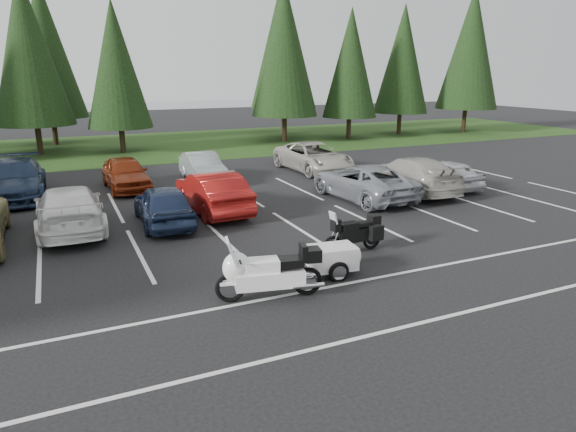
{
  "coord_description": "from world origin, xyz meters",
  "views": [
    {
      "loc": [
        -4.13,
        -13.92,
        5.25
      ],
      "look_at": [
        1.99,
        -0.5,
        1.06
      ],
      "focal_mm": 32.0,
      "sensor_mm": 36.0,
      "label": 1
    }
  ],
  "objects_px": {
    "car_near_6": "(363,182)",
    "car_far_4": "(313,157)",
    "car_near_3": "(69,209)",
    "car_near_7": "(411,175)",
    "touring_motorcycle": "(269,268)",
    "car_near_4": "(164,205)",
    "car_far_3": "(203,167)",
    "car_near_5": "(212,192)",
    "car_far_1": "(16,179)",
    "car_far_2": "(126,173)",
    "adventure_motorcycle": "(353,231)",
    "car_near_8": "(444,174)",
    "cargo_trailer": "(332,260)"
  },
  "relations": [
    {
      "from": "car_far_4",
      "to": "touring_motorcycle",
      "type": "relative_size",
      "value": 1.92
    },
    {
      "from": "car_near_7",
      "to": "car_far_1",
      "type": "distance_m",
      "value": 17.09
    },
    {
      "from": "car_near_4",
      "to": "car_near_6",
      "type": "relative_size",
      "value": 0.8
    },
    {
      "from": "car_far_3",
      "to": "car_far_4",
      "type": "distance_m",
      "value": 6.14
    },
    {
      "from": "car_near_3",
      "to": "car_far_4",
      "type": "bearing_deg",
      "value": -153.52
    },
    {
      "from": "car_near_8",
      "to": "adventure_motorcycle",
      "type": "distance_m",
      "value": 10.35
    },
    {
      "from": "car_near_3",
      "to": "car_near_7",
      "type": "xyz_separation_m",
      "value": [
        14.11,
        -0.08,
        0.03
      ]
    },
    {
      "from": "car_far_2",
      "to": "car_far_3",
      "type": "xyz_separation_m",
      "value": [
        3.68,
        0.29,
        -0.06
      ]
    },
    {
      "from": "car_near_4",
      "to": "car_far_1",
      "type": "bearing_deg",
      "value": -51.59
    },
    {
      "from": "car_near_4",
      "to": "car_far_2",
      "type": "bearing_deg",
      "value": -84.38
    },
    {
      "from": "car_near_5",
      "to": "car_near_8",
      "type": "bearing_deg",
      "value": 175.83
    },
    {
      "from": "car_near_8",
      "to": "car_far_3",
      "type": "bearing_deg",
      "value": -34.55
    },
    {
      "from": "car_far_1",
      "to": "touring_motorcycle",
      "type": "distance_m",
      "value": 15.03
    },
    {
      "from": "car_near_4",
      "to": "car_far_4",
      "type": "relative_size",
      "value": 0.77
    },
    {
      "from": "car_near_4",
      "to": "car_far_3",
      "type": "xyz_separation_m",
      "value": [
        3.24,
        6.65,
        -0.03
      ]
    },
    {
      "from": "car_near_8",
      "to": "touring_motorcycle",
      "type": "xyz_separation_m",
      "value": [
        -12.01,
        -7.81,
        0.13
      ]
    },
    {
      "from": "car_far_3",
      "to": "touring_motorcycle",
      "type": "relative_size",
      "value": 1.47
    },
    {
      "from": "car_near_4",
      "to": "car_near_5",
      "type": "distance_m",
      "value": 2.24
    },
    {
      "from": "car_near_3",
      "to": "car_far_4",
      "type": "height_order",
      "value": "car_near_3"
    },
    {
      "from": "car_near_4",
      "to": "car_near_6",
      "type": "distance_m",
      "value": 8.44
    },
    {
      "from": "car_far_3",
      "to": "car_far_1",
      "type": "bearing_deg",
      "value": -179.46
    },
    {
      "from": "car_near_5",
      "to": "car_far_1",
      "type": "bearing_deg",
      "value": -41.56
    },
    {
      "from": "car_near_3",
      "to": "adventure_motorcycle",
      "type": "distance_m",
      "value": 9.57
    },
    {
      "from": "car_far_1",
      "to": "adventure_motorcycle",
      "type": "distance_m",
      "value": 15.14
    },
    {
      "from": "car_near_3",
      "to": "car_near_6",
      "type": "xyz_separation_m",
      "value": [
        11.47,
        -0.29,
        -0.03
      ]
    },
    {
      "from": "car_far_3",
      "to": "adventure_motorcycle",
      "type": "relative_size",
      "value": 1.84
    },
    {
      "from": "car_near_4",
      "to": "car_near_7",
      "type": "bearing_deg",
      "value": -175.57
    },
    {
      "from": "car_near_3",
      "to": "adventure_motorcycle",
      "type": "xyz_separation_m",
      "value": [
        7.53,
        -5.9,
        -0.07
      ]
    },
    {
      "from": "car_near_6",
      "to": "touring_motorcycle",
      "type": "xyz_separation_m",
      "value": [
        -7.41,
        -7.56,
        0.05
      ]
    },
    {
      "from": "car_near_7",
      "to": "car_near_4",
      "type": "bearing_deg",
      "value": 5.53
    },
    {
      "from": "car_near_7",
      "to": "adventure_motorcycle",
      "type": "distance_m",
      "value": 8.78
    },
    {
      "from": "car_near_8",
      "to": "cargo_trailer",
      "type": "distance_m",
      "value": 12.2
    },
    {
      "from": "car_near_6",
      "to": "car_far_4",
      "type": "xyz_separation_m",
      "value": [
        0.95,
        6.42,
        0.02
      ]
    },
    {
      "from": "car_near_7",
      "to": "car_near_8",
      "type": "height_order",
      "value": "car_near_7"
    },
    {
      "from": "car_near_6",
      "to": "car_near_3",
      "type": "bearing_deg",
      "value": -5.02
    },
    {
      "from": "car_far_1",
      "to": "touring_motorcycle",
      "type": "bearing_deg",
      "value": -66.11
    },
    {
      "from": "car_near_8",
      "to": "car_far_1",
      "type": "bearing_deg",
      "value": -21.26
    },
    {
      "from": "car_far_3",
      "to": "adventure_motorcycle",
      "type": "distance_m",
      "value": 11.99
    },
    {
      "from": "car_near_6",
      "to": "car_far_3",
      "type": "xyz_separation_m",
      "value": [
        -5.19,
        6.32,
        -0.05
      ]
    },
    {
      "from": "car_near_3",
      "to": "touring_motorcycle",
      "type": "height_order",
      "value": "touring_motorcycle"
    },
    {
      "from": "car_near_3",
      "to": "car_near_5",
      "type": "bearing_deg",
      "value": -176.4
    },
    {
      "from": "car_near_3",
      "to": "car_near_6",
      "type": "bearing_deg",
      "value": 178.76
    },
    {
      "from": "car_far_2",
      "to": "cargo_trailer",
      "type": "relative_size",
      "value": 2.5
    },
    {
      "from": "car_far_2",
      "to": "touring_motorcycle",
      "type": "height_order",
      "value": "touring_motorcycle"
    },
    {
      "from": "car_far_4",
      "to": "car_near_7",
      "type": "bearing_deg",
      "value": -77.8
    },
    {
      "from": "car_near_7",
      "to": "touring_motorcycle",
      "type": "xyz_separation_m",
      "value": [
        -10.05,
        -7.76,
        -0.0
      ]
    },
    {
      "from": "car_near_4",
      "to": "car_far_2",
      "type": "height_order",
      "value": "car_far_2"
    },
    {
      "from": "cargo_trailer",
      "to": "car_near_6",
      "type": "bearing_deg",
      "value": 59.42
    },
    {
      "from": "car_near_3",
      "to": "car_near_8",
      "type": "relative_size",
      "value": 1.35
    },
    {
      "from": "car_near_7",
      "to": "car_far_2",
      "type": "height_order",
      "value": "car_near_7"
    }
  ]
}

